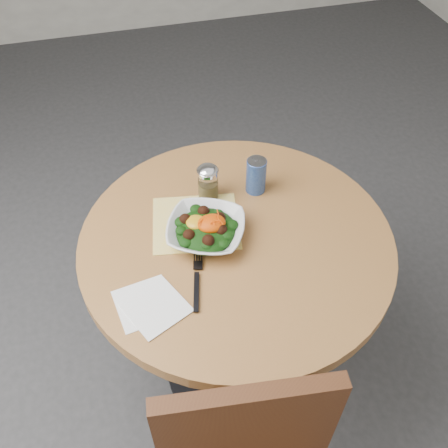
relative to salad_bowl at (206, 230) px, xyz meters
name	(u,v)px	position (x,y,z in m)	size (l,w,h in m)	color
ground	(233,364)	(0.08, -0.02, -0.78)	(6.00, 6.00, 0.00)	#313134
table	(235,279)	(0.08, -0.02, -0.23)	(0.90, 0.90, 0.75)	black
cloth_napkin	(196,223)	(-0.02, 0.06, -0.03)	(0.25, 0.23, 0.00)	yellow
paper_napkins	(150,305)	(-0.19, -0.19, -0.03)	(0.20, 0.19, 0.00)	white
salad_bowl	(206,230)	(0.00, 0.00, 0.00)	(0.29, 0.29, 0.08)	silver
fork	(197,278)	(-0.06, -0.14, -0.02)	(0.07, 0.20, 0.00)	black
spice_shaker	(208,182)	(0.05, 0.16, 0.03)	(0.07, 0.07, 0.12)	silver
beverage_can	(256,175)	(0.19, 0.15, 0.03)	(0.06, 0.06, 0.12)	navy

